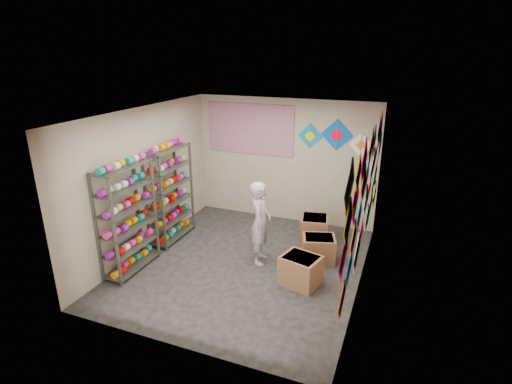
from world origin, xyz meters
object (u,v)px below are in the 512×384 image
at_px(shelf_rack_front, 128,219).
at_px(carton_b, 318,249).
at_px(shelf_rack_back, 170,194).
at_px(carton_a, 301,270).
at_px(carton_c, 314,229).
at_px(shopkeeper, 260,223).

xyz_separation_m(shelf_rack_front, carton_b, (2.97, 1.48, -0.71)).
height_order(shelf_rack_back, carton_a, shelf_rack_back).
bearing_deg(shelf_rack_back, carton_a, -13.46).
distance_m(shelf_rack_front, carton_c, 3.58).
height_order(carton_b, carton_c, carton_c).
bearing_deg(shelf_rack_front, carton_b, 26.40).
xyz_separation_m(shelf_rack_front, shelf_rack_back, (0.00, 1.30, 0.00)).
xyz_separation_m(shelf_rack_front, shopkeeper, (1.99, 1.07, -0.19)).
bearing_deg(carton_b, shopkeeper, -174.47).
distance_m(shelf_rack_back, carton_c, 2.95).
height_order(shelf_rack_front, carton_a, shelf_rack_front).
bearing_deg(shelf_rack_back, carton_c, 19.07).
relative_size(shopkeeper, carton_b, 2.64).
xyz_separation_m(carton_b, carton_c, (-0.26, 0.76, 0.02)).
distance_m(shelf_rack_front, carton_b, 3.39).
bearing_deg(shopkeeper, shelf_rack_back, 72.15).
bearing_deg(carton_b, shelf_rack_back, 166.28).
bearing_deg(carton_a, shopkeeper, 167.36).
bearing_deg(shelf_rack_back, carton_b, 3.39).
bearing_deg(shelf_rack_back, shelf_rack_front, -90.00).
relative_size(shelf_rack_front, shopkeeper, 1.25).
distance_m(shopkeeper, carton_b, 1.18).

